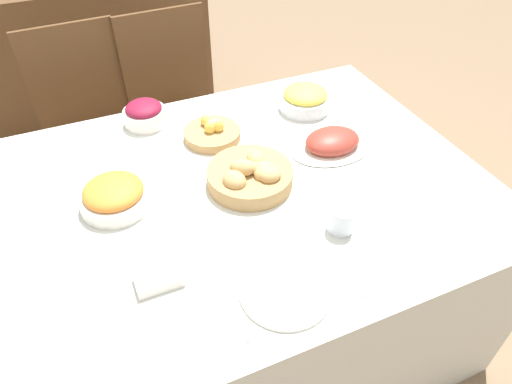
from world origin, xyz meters
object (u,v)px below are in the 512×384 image
at_px(egg_basket, 211,132).
at_px(fork, 232,310).
at_px(butter_dish, 159,279).
at_px(sideboard, 87,55).
at_px(chair_far_left, 92,130).
at_px(knife, 334,273).
at_px(carrot_bowl, 114,195).
at_px(drinking_cup, 341,219).
at_px(ham_platter, 332,142).
at_px(chair_far_center, 178,112).
at_px(pineapple_bowl, 305,99).
at_px(spoon, 344,269).
at_px(beet_salad_bowl, 145,114).
at_px(dinner_plate, 285,290).
at_px(bread_basket, 251,175).

bearing_deg(egg_basket, fork, -105.28).
bearing_deg(butter_dish, sideboard, 88.90).
bearing_deg(chair_far_left, knife, -73.15).
xyz_separation_m(carrot_bowl, drinking_cup, (0.58, -0.36, -0.00)).
bearing_deg(ham_platter, chair_far_center, 112.44).
bearing_deg(ham_platter, sideboard, 109.66).
xyz_separation_m(chair_far_left, egg_basket, (0.39, -0.62, 0.27)).
xyz_separation_m(ham_platter, carrot_bowl, (-0.76, 0.00, 0.02)).
bearing_deg(chair_far_left, sideboard, 81.42).
relative_size(pineapple_bowl, knife, 1.06).
bearing_deg(spoon, drinking_cup, 64.62).
xyz_separation_m(carrot_bowl, knife, (0.48, -0.49, -0.04)).
height_order(chair_far_left, ham_platter, chair_far_left).
relative_size(sideboard, pineapple_bowl, 7.60).
distance_m(beet_salad_bowl, carrot_bowl, 0.46).
xyz_separation_m(chair_far_left, carrot_bowl, (0.01, -0.85, 0.29)).
distance_m(chair_far_left, sideboard, 1.03).
bearing_deg(dinner_plate, sideboard, 95.93).
bearing_deg(bread_basket, knife, -81.57).
xyz_separation_m(ham_platter, drinking_cup, (-0.18, -0.35, 0.02)).
bearing_deg(knife, spoon, -1.19).
height_order(knife, spoon, same).
distance_m(bread_basket, egg_basket, 0.30).
relative_size(sideboard, egg_basket, 7.43).
relative_size(beet_salad_bowl, drinking_cup, 1.97).
bearing_deg(bread_basket, sideboard, 99.58).
xyz_separation_m(chair_far_center, drinking_cup, (0.17, -1.21, 0.28)).
height_order(spoon, butter_dish, butter_dish).
xyz_separation_m(egg_basket, carrot_bowl, (-0.39, -0.22, 0.01)).
height_order(egg_basket, spoon, egg_basket).
relative_size(carrot_bowl, fork, 1.12).
xyz_separation_m(fork, drinking_cup, (0.39, 0.14, 0.04)).
bearing_deg(carrot_bowl, dinner_plate, -55.87).
height_order(spoon, drinking_cup, drinking_cup).
xyz_separation_m(carrot_bowl, pineapple_bowl, (0.79, 0.27, 0.00)).
xyz_separation_m(beet_salad_bowl, drinking_cup, (0.39, -0.77, -0.00)).
height_order(chair_far_center, chair_far_left, same).
height_order(ham_platter, drinking_cup, drinking_cup).
relative_size(carrot_bowl, pineapple_bowl, 1.06).
xyz_separation_m(chair_far_left, sideboard, (0.10, 1.02, -0.08)).
bearing_deg(bread_basket, carrot_bowl, 170.05).
bearing_deg(beet_salad_bowl, fork, -89.89).
height_order(chair_far_center, bread_basket, chair_far_center).
height_order(bread_basket, fork, bread_basket).
bearing_deg(beet_salad_bowl, bread_basket, -64.94).
bearing_deg(drinking_cup, pineapple_bowl, 71.05).
height_order(dinner_plate, knife, dinner_plate).
bearing_deg(egg_basket, knife, -82.63).
height_order(chair_far_left, drinking_cup, chair_far_left).
relative_size(knife, butter_dish, 1.58).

